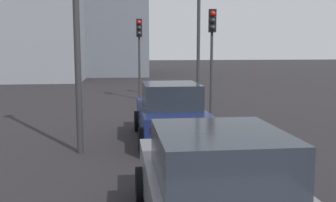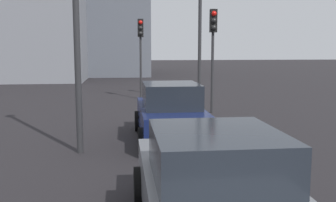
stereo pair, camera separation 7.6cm
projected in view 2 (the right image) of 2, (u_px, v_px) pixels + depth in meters
name	position (u px, v px, depth m)	size (l,w,h in m)	color
car_navy_lead	(170.00, 113.00, 11.16)	(4.23, 1.95, 1.65)	#141E4C
car_grey_second	(213.00, 187.00, 5.33)	(4.29, 2.09, 1.57)	slate
traffic_light_near_left	(141.00, 42.00, 19.76)	(0.32, 0.29, 4.06)	#2D2D30
traffic_light_near_right	(213.00, 39.00, 15.50)	(0.32, 0.29, 4.14)	#2D2D30
street_lamp_kerbside	(200.00, 15.00, 18.52)	(0.56, 0.36, 7.06)	#2D2D30
building_facade_left	(114.00, 23.00, 39.94)	(12.65, 6.72, 10.22)	slate
building_facade_center	(22.00, 5.00, 34.90)	(15.52, 11.69, 12.84)	gray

